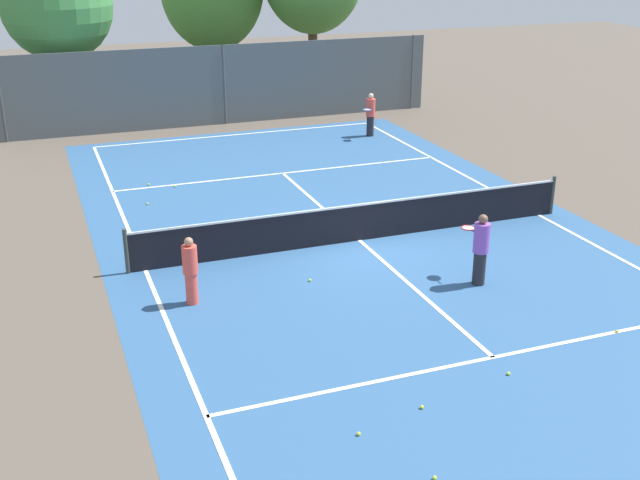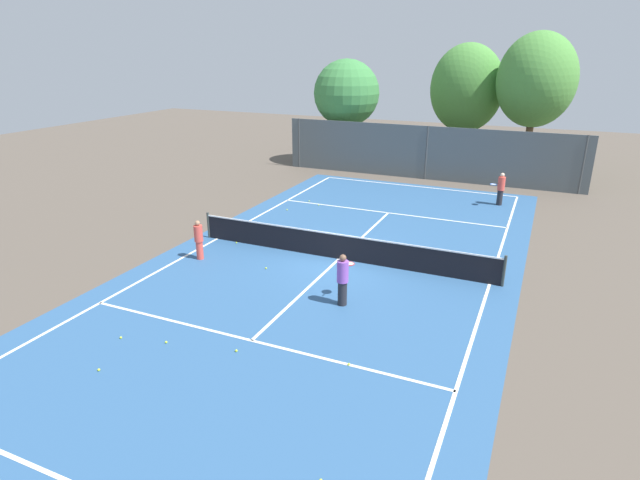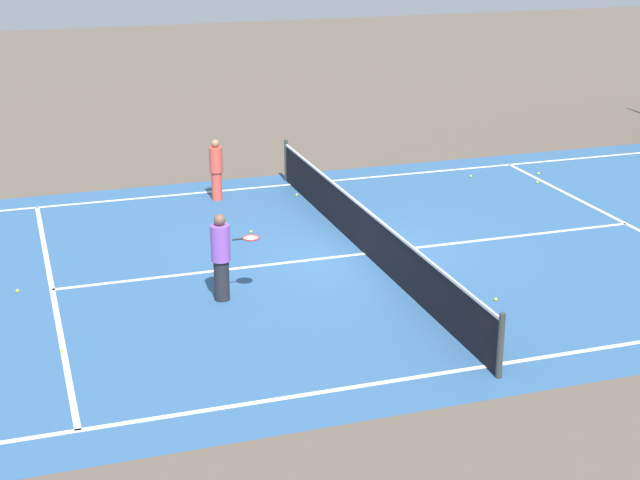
# 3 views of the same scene
# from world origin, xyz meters

# --- Properties ---
(ground_plane) EXTENTS (80.00, 80.00, 0.00)m
(ground_plane) POSITION_xyz_m (0.00, 0.00, 0.00)
(ground_plane) COLOR brown
(court_surface) EXTENTS (13.00, 25.00, 0.01)m
(court_surface) POSITION_xyz_m (0.00, 0.00, 0.00)
(court_surface) COLOR #2D5684
(court_surface) RESTS_ON ground_plane
(tennis_net) EXTENTS (11.90, 0.10, 1.10)m
(tennis_net) POSITION_xyz_m (0.00, 0.00, 0.51)
(tennis_net) COLOR #333833
(tennis_net) RESTS_ON ground_plane
(perimeter_fence) EXTENTS (18.00, 0.12, 3.20)m
(perimeter_fence) POSITION_xyz_m (0.00, 14.00, 1.60)
(perimeter_fence) COLOR #515B60
(perimeter_fence) RESTS_ON ground_plane
(tree_0) EXTENTS (4.33, 4.33, 6.90)m
(tree_0) POSITION_xyz_m (-6.02, 16.13, 4.72)
(tree_0) COLOR brown
(tree_0) RESTS_ON ground_plane
(player_0) EXTENTS (0.76, 0.87, 1.66)m
(player_0) POSITION_xyz_m (4.75, 10.02, 0.86)
(player_0) COLOR #232328
(player_0) RESTS_ON ground_plane
(player_1) EXTENTS (0.36, 0.92, 1.68)m
(player_1) POSITION_xyz_m (1.48, -3.40, 0.86)
(player_1) COLOR #232328
(player_1) RESTS_ON ground_plane
(player_2) EXTENTS (0.33, 0.33, 1.52)m
(player_2) POSITION_xyz_m (-4.82, -2.11, 0.78)
(player_2) COLOR #E54C3F
(player_2) RESTS_ON ground_plane
(tennis_ball_0) EXTENTS (0.07, 0.07, 0.07)m
(tennis_ball_0) POSITION_xyz_m (-2.06, -1.95, 0.03)
(tennis_ball_0) COLOR #CCE533
(tennis_ball_0) RESTS_ON ground_plane
(tennis_ball_1) EXTENTS (0.07, 0.07, 0.07)m
(tennis_ball_1) POSITION_xyz_m (-4.35, 6.65, 0.03)
(tennis_ball_1) COLOR #CCE533
(tennis_ball_1) RESTS_ON ground_plane
(tennis_ball_2) EXTENTS (0.07, 0.07, 0.07)m
(tennis_ball_2) POSITION_xyz_m (-4.69, 4.79, 0.03)
(tennis_ball_2) COLOR #CCE533
(tennis_ball_2) RESTS_ON ground_plane
(tennis_ball_3) EXTENTS (0.07, 0.07, 0.07)m
(tennis_ball_3) POSITION_xyz_m (-2.72, -9.15, 0.03)
(tennis_ball_3) COLOR #CCE533
(tennis_ball_3) RESTS_ON ground_plane
(tennis_ball_4) EXTENTS (0.07, 0.07, 0.07)m
(tennis_ball_4) POSITION_xyz_m (-4.46, -0.15, 0.03)
(tennis_ball_4) COLOR #CCE533
(tennis_ball_4) RESTS_ON ground_plane
(tennis_ball_5) EXTENTS (0.07, 0.07, 0.07)m
(tennis_ball_5) POSITION_xyz_m (1.49, 0.45, 0.03)
(tennis_ball_5) COLOR #CCE533
(tennis_ball_5) RESTS_ON ground_plane
(tennis_ball_6) EXTENTS (0.07, 0.07, 0.07)m
(tennis_ball_6) POSITION_xyz_m (-3.60, 6.18, 0.03)
(tennis_ball_6) COLOR #CCE533
(tennis_ball_6) RESTS_ON ground_plane
(tennis_ball_7) EXTENTS (0.07, 0.07, 0.07)m
(tennis_ball_7) POSITION_xyz_m (2.85, -6.42, 0.03)
(tennis_ball_7) COLOR #CCE533
(tennis_ball_7) RESTS_ON ground_plane
(tennis_ball_8) EXTENTS (0.07, 0.07, 0.07)m
(tennis_ball_8) POSITION_xyz_m (-0.08, -7.03, 0.03)
(tennis_ball_8) COLOR #CCE533
(tennis_ball_8) RESTS_ON ground_plane
(tennis_ball_9) EXTENTS (0.07, 0.07, 0.07)m
(tennis_ball_9) POSITION_xyz_m (3.13, 1.41, 0.03)
(tennis_ball_9) COLOR #CCE533
(tennis_ball_9) RESTS_ON ground_plane
(tennis_ball_11) EXTENTS (0.07, 0.07, 0.07)m
(tennis_ball_11) POSITION_xyz_m (-3.34, -7.76, 0.03)
(tennis_ball_11) COLOR #CCE533
(tennis_ball_11) RESTS_ON ground_plane
(tennis_ball_12) EXTENTS (0.07, 0.07, 0.07)m
(tennis_ball_12) POSITION_xyz_m (-2.05, -7.44, 0.03)
(tennis_ball_12) COLOR #CCE533
(tennis_ball_12) RESTS_ON ground_plane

